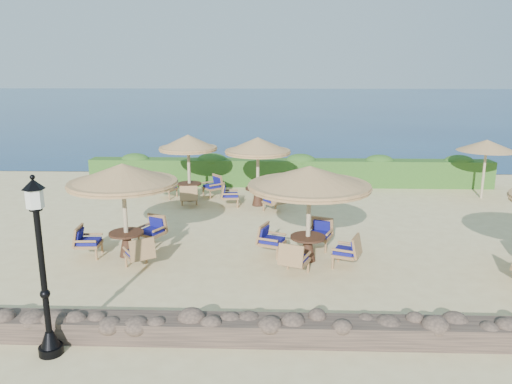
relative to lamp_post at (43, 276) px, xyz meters
name	(u,v)px	position (x,y,z in m)	size (l,w,h in m)	color
ground	(296,237)	(4.80, 6.80, -1.55)	(120.00, 120.00, 0.00)	beige
sea	(278,102)	(4.80, 76.80, -1.55)	(160.00, 160.00, 0.00)	#0C2651
hedge	(289,173)	(4.80, 14.00, -0.95)	(18.00, 0.90, 1.20)	#254E19
stone_wall	(310,331)	(4.80, 0.60, -1.33)	(15.00, 0.65, 0.44)	brown
lamp_post	(43,276)	(0.00, 0.00, 0.00)	(0.44, 0.44, 3.31)	black
extra_parasol	(487,146)	(12.60, 12.00, 0.62)	(2.30, 2.30, 2.41)	tan
cafe_set_0	(123,189)	(-0.01, 4.99, 0.40)	(3.00, 3.00, 2.65)	tan
cafe_set_1	(309,192)	(5.03, 4.82, 0.38)	(3.31, 3.31, 2.65)	tan
cafe_set_3	(188,157)	(0.72, 11.24, 0.22)	(2.75, 2.59, 2.65)	tan
cafe_set_4	(258,159)	(3.48, 10.53, 0.29)	(2.68, 2.76, 2.65)	tan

